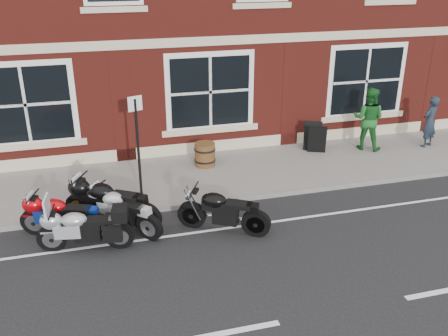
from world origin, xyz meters
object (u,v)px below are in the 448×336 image
at_px(moto_sport_silver, 122,209).
at_px(barrel_planter, 205,154).
at_px(parking_sign, 138,139).
at_px(moto_touring_silver, 82,227).
at_px(pedestrian_right, 368,119).
at_px(moto_naked_black, 222,209).
at_px(moto_sport_red, 63,214).
at_px(pedestrian_left, 430,122).
at_px(a_board_sign, 315,138).
at_px(moto_sport_black, 111,201).

distance_m(moto_sport_silver, barrel_planter, 3.77).
bearing_deg(parking_sign, barrel_planter, 15.07).
height_order(moto_touring_silver, barrel_planter, moto_touring_silver).
xyz_separation_m(moto_touring_silver, pedestrian_right, (8.39, 3.37, 0.54)).
bearing_deg(moto_naked_black, moto_sport_silver, 104.84).
bearing_deg(moto_sport_silver, moto_sport_red, 130.77).
bearing_deg(pedestrian_left, parking_sign, -17.09).
relative_size(moto_touring_silver, moto_sport_red, 1.01).
bearing_deg(pedestrian_right, moto_touring_silver, 62.31).
bearing_deg(barrel_planter, parking_sign, -145.37).
xyz_separation_m(moto_sport_red, a_board_sign, (7.15, 2.91, 0.04)).
bearing_deg(moto_naked_black, a_board_sign, -16.17).
bearing_deg(a_board_sign, moto_touring_silver, -128.71).
xyz_separation_m(moto_naked_black, barrel_planter, (0.42, 3.41, -0.09)).
bearing_deg(moto_sport_black, moto_touring_silver, 176.36).
bearing_deg(pedestrian_right, pedestrian_left, -148.85).
distance_m(pedestrian_right, a_board_sign, 1.71).
relative_size(moto_sport_black, pedestrian_right, 1.07).
xyz_separation_m(moto_touring_silver, moto_sport_red, (-0.38, 0.64, -0.00)).
xyz_separation_m(moto_sport_silver, a_board_sign, (5.93, 3.00, 0.04)).
height_order(moto_naked_black, barrel_planter, moto_naked_black).
bearing_deg(parking_sign, moto_naked_black, -73.31).
height_order(moto_touring_silver, moto_naked_black, moto_touring_silver).
distance_m(pedestrian_right, parking_sign, 7.13).
distance_m(moto_sport_black, moto_naked_black, 2.47).
bearing_deg(pedestrian_right, moto_sport_black, 58.39).
xyz_separation_m(moto_sport_red, parking_sign, (1.79, 1.39, 1.04)).
distance_m(moto_sport_black, a_board_sign, 6.71).
relative_size(moto_naked_black, pedestrian_left, 1.18).
bearing_deg(moto_sport_black, parking_sign, -1.01).
bearing_deg(moto_touring_silver, moto_sport_silver, -46.67).
distance_m(moto_sport_red, barrel_planter, 4.62).
xyz_separation_m(moto_sport_red, barrel_planter, (3.73, 2.73, -0.07)).
xyz_separation_m(moto_sport_silver, pedestrian_right, (7.55, 2.82, 0.54)).
bearing_deg(moto_sport_silver, moto_naked_black, -60.98).
distance_m(moto_sport_red, moto_sport_black, 1.03).
bearing_deg(pedestrian_left, moto_sport_red, -10.96).
distance_m(pedestrian_left, pedestrian_right, 1.96).
bearing_deg(barrel_planter, a_board_sign, 3.06).
distance_m(moto_naked_black, parking_sign, 2.76).
bearing_deg(parking_sign, moto_sport_red, -161.77).
relative_size(moto_touring_silver, pedestrian_left, 1.23).
relative_size(moto_sport_silver, parking_sign, 0.62).
bearing_deg(moto_naked_black, moto_sport_black, 99.48).
relative_size(moto_naked_black, barrel_planter, 2.80).
height_order(a_board_sign, parking_sign, parking_sign).
height_order(moto_sport_black, moto_sport_silver, moto_sport_black).
xyz_separation_m(moto_naked_black, pedestrian_right, (5.46, 3.42, 0.53)).
bearing_deg(barrel_planter, moto_sport_silver, -131.67).
xyz_separation_m(pedestrian_left, barrel_planter, (-6.97, 0.31, -0.46)).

